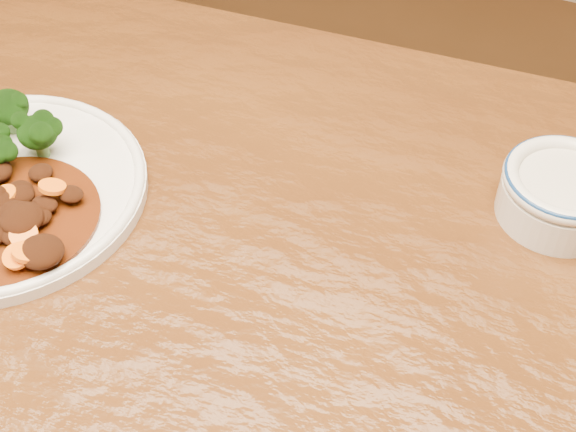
% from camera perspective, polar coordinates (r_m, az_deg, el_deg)
% --- Properties ---
extents(dining_table, '(1.55, 0.99, 0.75)m').
position_cam_1_polar(dining_table, '(0.76, -6.37, -10.53)').
color(dining_table, '#502A0E').
rests_on(dining_table, ground).
extents(dip_bowl, '(0.12, 0.12, 0.05)m').
position_cam_1_polar(dip_bowl, '(0.79, 18.93, 1.66)').
color(dip_bowl, beige).
rests_on(dip_bowl, dining_table).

